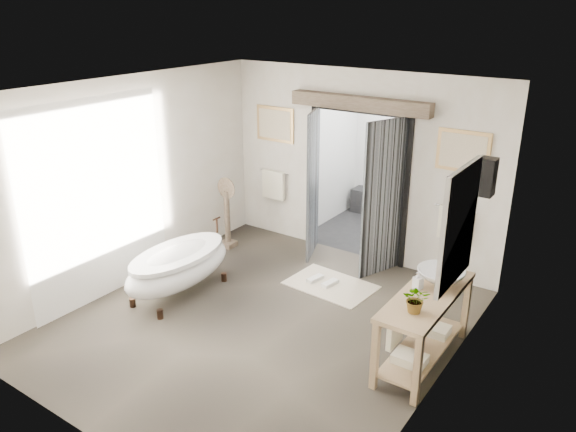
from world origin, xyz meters
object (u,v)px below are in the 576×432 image
object	(u,v)px
rug	(331,285)
vanity	(422,321)
clawfoot_tub	(178,266)
basin	(441,277)

from	to	relation	value
rug	vanity	bearing A→B (deg)	-29.48
clawfoot_tub	rug	world-z (taller)	clawfoot_tub
vanity	clawfoot_tub	bearing A→B (deg)	-173.02
rug	basin	xyz separation A→B (m)	(1.78, -0.67, 0.93)
clawfoot_tub	basin	world-z (taller)	basin
basin	clawfoot_tub	bearing A→B (deg)	-166.04
clawfoot_tub	basin	xyz separation A→B (m)	(3.39, 0.71, 0.52)
vanity	basin	bearing A→B (deg)	79.11
clawfoot_tub	vanity	bearing A→B (deg)	6.98
clawfoot_tub	rug	size ratio (longest dim) A/B	1.47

